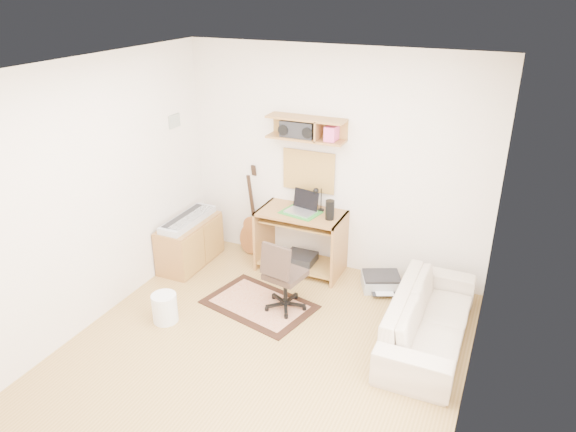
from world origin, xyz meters
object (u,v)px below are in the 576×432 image
at_px(printer, 381,281).
at_px(task_chair, 285,274).
at_px(desk, 301,241).
at_px(cabinet, 190,243).
at_px(sofa, 430,311).

bearing_deg(printer, task_chair, -159.86).
relative_size(desk, task_chair, 1.22).
height_order(desk, task_chair, task_chair).
xyz_separation_m(cabinet, printer, (2.30, 0.38, -0.19)).
height_order(cabinet, sofa, sofa).
height_order(task_chair, sofa, task_chair).
bearing_deg(sofa, printer, 41.20).
height_order(printer, sofa, sofa).
bearing_deg(task_chair, desk, 111.71).
relative_size(desk, printer, 2.37).
relative_size(desk, sofa, 0.58).
xyz_separation_m(task_chair, cabinet, (-1.47, 0.43, -0.14)).
relative_size(task_chair, cabinet, 0.91).
relative_size(cabinet, printer, 2.13).
relative_size(cabinet, sofa, 0.52).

